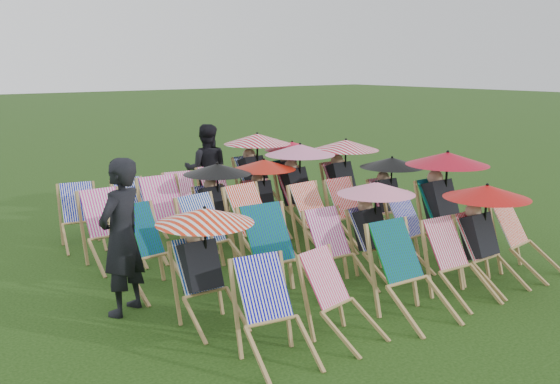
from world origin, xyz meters
TOP-DOWN VIEW (x-y plane):
  - ground at (0.00, 0.00)m, footprint 100.00×100.00m
  - deckchair_0 at (-2.02, -2.19)m, footprint 0.70×0.88m
  - deckchair_1 at (-1.25, -2.22)m, footprint 0.67×0.83m
  - deckchair_2 at (-0.33, -2.29)m, footprint 0.69×0.92m
  - deckchair_3 at (0.50, -2.26)m, footprint 0.63×0.83m
  - deckchair_4 at (1.10, -2.19)m, footprint 1.01×1.04m
  - deckchair_5 at (1.88, -2.22)m, footprint 0.69×0.89m
  - deckchair_6 at (-2.07, -1.12)m, footprint 0.99×1.03m
  - deckchair_7 at (-1.09, -1.06)m, footprint 0.74×0.98m
  - deckchair_8 at (-0.31, -1.18)m, footprint 0.64×0.85m
  - deckchair_9 at (0.39, -1.12)m, footprint 0.97×1.02m
  - deckchair_10 at (1.12, -1.17)m, footprint 0.69×0.89m
  - deckchair_11 at (1.94, -0.99)m, footprint 1.15×1.20m
  - deckchair_12 at (-2.11, 0.08)m, footprint 0.69×0.92m
  - deckchair_13 at (-1.22, 0.09)m, footprint 0.75×0.96m
  - deckchair_14 at (-0.48, 0.12)m, footprint 0.77×0.99m
  - deckchair_15 at (0.45, -0.01)m, footprint 0.68×0.90m
  - deckchair_16 at (1.18, 0.09)m, footprint 0.61×0.84m
  - deckchair_17 at (1.97, 0.08)m, footprint 0.98×1.03m
  - deckchair_18 at (-2.08, 1.24)m, footprint 0.65×0.89m
  - deckchair_19 at (-1.22, 1.21)m, footprint 0.72×0.97m
  - deckchair_20 at (-0.47, 1.21)m, footprint 0.98×1.03m
  - deckchair_21 at (0.35, 1.20)m, footprint 0.97×1.03m
  - deckchair_22 at (1.11, 1.22)m, footprint 1.12×1.18m
  - deckchair_23 at (2.07, 1.20)m, footprint 1.12×1.16m
  - deckchair_24 at (-2.08, 2.31)m, footprint 0.73×0.90m
  - deckchair_25 at (-1.22, 2.27)m, footprint 0.61×0.82m
  - deckchair_26 at (-0.40, 2.31)m, footprint 0.70×0.88m
  - deckchair_27 at (0.30, 2.34)m, footprint 0.60×0.82m
  - deckchair_28 at (1.14, 2.42)m, footprint 1.16×1.25m
  - deckchair_29 at (1.91, 2.42)m, footprint 1.00×1.07m
  - person_left at (-2.62, -0.35)m, footprint 0.72×0.64m
  - person_rear at (0.34, 2.88)m, footprint 0.97×0.92m

SIDE VIEW (x-z plane):
  - ground at x=0.00m, z-range 0.00..0.00m
  - deckchair_1 at x=-1.25m, z-range 0.00..0.82m
  - deckchair_26 at x=-0.40m, z-range 0.00..0.85m
  - deckchair_3 at x=0.50m, z-range 0.00..0.86m
  - deckchair_25 at x=-1.22m, z-range 0.00..0.86m
  - deckchair_24 at x=-2.08m, z-range 0.00..0.87m
  - deckchair_0 at x=-2.02m, z-range 0.00..0.87m
  - deckchair_27 at x=0.30m, z-range 0.00..0.87m
  - deckchair_8 at x=-0.31m, z-range 0.00..0.88m
  - deckchair_10 at x=1.12m, z-range 0.00..0.89m
  - deckchair_16 at x=1.18m, z-range 0.00..0.89m
  - deckchair_5 at x=1.88m, z-range 0.00..0.90m
  - deckchair_15 at x=0.45m, z-range 0.00..0.93m
  - deckchair_18 at x=-2.08m, z-range 0.00..0.95m
  - deckchair_2 at x=-0.33m, z-range 0.00..0.95m
  - deckchair_13 at x=-1.22m, z-range 0.00..0.96m
  - deckchair_12 at x=-2.11m, z-range 0.00..0.96m
  - deckchair_14 at x=-0.48m, z-range 0.00..0.99m
  - deckchair_7 at x=-1.09m, z-range 0.00..1.01m
  - deckchair_19 at x=-1.22m, z-range 0.00..1.02m
  - deckchair_9 at x=0.39m, z-range 0.03..1.18m
  - deckchair_21 at x=0.35m, z-range 0.03..1.18m
  - deckchair_20 at x=-0.47m, z-range 0.03..1.20m
  - deckchair_17 at x=1.97m, z-range 0.03..1.20m
  - deckchair_6 at x=-2.07m, z-range 0.03..1.20m
  - deckchair_29 at x=1.91m, z-range 0.03..1.22m
  - deckchair_4 at x=1.10m, z-range 0.03..1.23m
  - deckchair_22 at x=1.11m, z-range 0.04..1.36m
  - deckchair_23 at x=2.07m, z-range 0.04..1.36m
  - deckchair_11 at x=1.94m, z-range 0.04..1.41m
  - deckchair_28 at x=1.14m, z-range 0.04..1.42m
  - person_rear at x=0.34m, z-range 0.00..1.57m
  - person_left at x=-2.62m, z-range 0.00..1.65m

